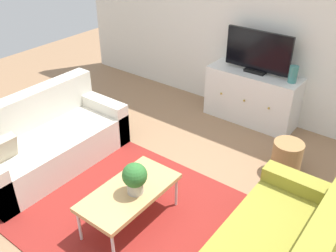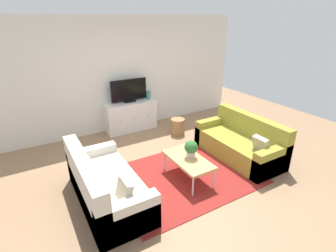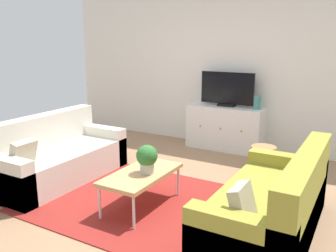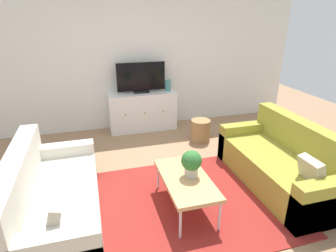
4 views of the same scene
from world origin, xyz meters
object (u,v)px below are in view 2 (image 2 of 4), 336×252
object	(u,v)px
flat_screen_tv	(129,91)
glass_vase	(148,95)
coffee_table	(188,160)
tv_console	(131,116)
potted_plant	(191,148)
couch_left_side	(103,187)
couch_right_side	(241,143)
wicker_basket	(178,126)

from	to	relation	value
flat_screen_tv	glass_vase	bearing A→B (deg)	-2.25
coffee_table	tv_console	world-z (taller)	tv_console
potted_plant	flat_screen_tv	size ratio (longest dim) A/B	0.35
couch_left_side	potted_plant	world-z (taller)	couch_left_side
flat_screen_tv	coffee_table	bearing A→B (deg)	-89.94
coffee_table	potted_plant	size ratio (longest dim) A/B	3.15
coffee_table	glass_vase	world-z (taller)	glass_vase
coffee_table	tv_console	xyz separation A→B (m)	(-0.00, 2.50, -0.01)
tv_console	glass_vase	bearing A→B (deg)	0.01
couch_left_side	couch_right_side	world-z (taller)	same
couch_left_side	glass_vase	distance (m)	3.14
flat_screen_tv	wicker_basket	bearing A→B (deg)	-44.04
flat_screen_tv	wicker_basket	size ratio (longest dim) A/B	2.34
couch_right_side	tv_console	xyz separation A→B (m)	(-1.41, 2.37, 0.09)
glass_vase	wicker_basket	bearing A→B (deg)	-66.30
couch_left_side	wicker_basket	world-z (taller)	couch_left_side
flat_screen_tv	glass_vase	xyz separation A→B (m)	(0.51, -0.02, -0.17)
couch_left_side	coffee_table	distance (m)	1.47
wicker_basket	glass_vase	bearing A→B (deg)	113.70
flat_screen_tv	couch_left_side	bearing A→B (deg)	-121.42
tv_console	glass_vase	xyz separation A→B (m)	(0.51, 0.00, 0.47)
tv_console	coffee_table	bearing A→B (deg)	-89.94
coffee_table	wicker_basket	distance (m)	1.90
couch_right_side	couch_left_side	bearing A→B (deg)	180.00
potted_plant	wicker_basket	size ratio (longest dim) A/B	0.81
potted_plant	flat_screen_tv	distance (m)	2.54
tv_console	flat_screen_tv	bearing A→B (deg)	90.00
coffee_table	flat_screen_tv	world-z (taller)	flat_screen_tv
wicker_basket	coffee_table	bearing A→B (deg)	-117.31
couch_left_side	tv_console	distance (m)	2.79
couch_left_side	couch_right_side	distance (m)	2.87
flat_screen_tv	glass_vase	world-z (taller)	flat_screen_tv
tv_console	glass_vase	distance (m)	0.69
couch_left_side	glass_vase	bearing A→B (deg)	50.28
couch_left_side	coffee_table	size ratio (longest dim) A/B	1.85
couch_right_side	tv_console	size ratio (longest dim) A/B	1.44
tv_console	flat_screen_tv	size ratio (longest dim) A/B	1.41
flat_screen_tv	wicker_basket	xyz separation A→B (m)	(0.87, -0.84, -0.81)
couch_right_side	coffee_table	distance (m)	1.42
tv_console	flat_screen_tv	distance (m)	0.64
couch_right_side	flat_screen_tv	size ratio (longest dim) A/B	2.02
couch_left_side	glass_vase	xyz separation A→B (m)	(1.97, 2.37, 0.56)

